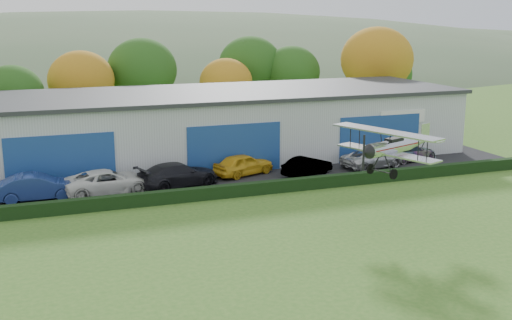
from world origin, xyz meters
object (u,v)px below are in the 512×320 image
object	(u,v)px
hangar	(211,124)
car_6	(372,158)
car_5	(307,166)
car_7	(409,152)
car_4	(243,164)
car_2	(108,182)
car_1	(37,187)
car_3	(178,175)
biplane	(395,145)

from	to	relation	value
hangar	car_6	xyz separation A→B (m)	(10.20, -8.01, -1.92)
car_5	car_7	xyz separation A→B (m)	(9.47, 1.49, 0.02)
car_4	car_2	bearing A→B (deg)	79.19
car_1	car_6	distance (m)	23.81
car_7	car_6	bearing A→B (deg)	93.36
hangar	car_2	world-z (taller)	hangar
car_3	car_1	bearing A→B (deg)	74.95
car_7	car_2	bearing A→B (deg)	82.77
car_4	biplane	bearing A→B (deg)	178.23
car_6	car_7	size ratio (longest dim) A/B	1.04
car_7	car_5	bearing A→B (deg)	88.09
car_3	car_7	bearing A→B (deg)	-101.92
biplane	car_5	bearing A→B (deg)	69.42
car_2	car_5	bearing A→B (deg)	-98.23
car_7	car_4	bearing A→B (deg)	78.60
car_2	car_6	xyz separation A→B (m)	(19.53, 0.50, -0.09)
car_3	car_7	size ratio (longest dim) A/B	1.18
car_1	car_7	xyz separation A→B (m)	(27.71, 1.44, -0.14)
car_2	car_3	distance (m)	4.60
car_1	car_3	size ratio (longest dim) A/B	0.90
hangar	car_3	bearing A→B (deg)	-119.60
car_5	car_7	distance (m)	9.59
car_3	car_5	world-z (taller)	car_3
car_2	biplane	size ratio (longest dim) A/B	0.86
hangar	car_3	world-z (taller)	hangar
hangar	car_2	bearing A→B (deg)	-137.63
car_4	car_5	xyz separation A→B (m)	(4.26, -1.62, -0.11)
car_6	car_7	distance (m)	4.03
car_1	car_6	bearing A→B (deg)	-88.60
hangar	biplane	size ratio (longest dim) A/B	6.27
car_1	car_5	bearing A→B (deg)	-89.85
car_5	biplane	bearing A→B (deg)	155.73
car_6	car_5	bearing A→B (deg)	83.82
car_1	car_2	world-z (taller)	car_1
car_3	car_5	xyz separation A→B (m)	(9.36, -0.18, -0.14)
car_5	car_1	bearing A→B (deg)	65.54
car_2	car_5	size ratio (longest dim) A/B	1.38
car_7	biplane	distance (m)	16.20
car_3	car_6	distance (m)	14.94
car_3	car_4	size ratio (longest dim) A/B	1.22
hangar	car_1	bearing A→B (deg)	-148.13
car_3	car_6	world-z (taller)	car_3
car_4	car_6	size ratio (longest dim) A/B	0.92
hangar	car_2	size ratio (longest dim) A/B	7.25
car_5	biplane	distance (m)	11.72
car_1	car_3	distance (m)	8.88
car_1	car_4	distance (m)	14.07
car_7	hangar	bearing A→B (deg)	52.68
hangar	car_7	size ratio (longest dim) A/B	8.61
car_3	biplane	distance (m)	15.11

